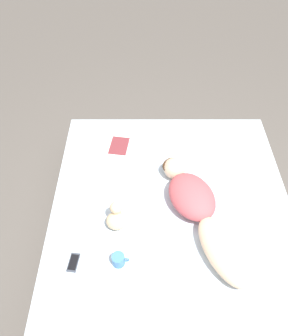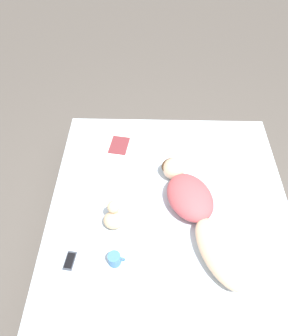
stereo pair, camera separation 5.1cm
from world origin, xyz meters
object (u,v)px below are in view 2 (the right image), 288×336
at_px(person, 198,212).
at_px(coffee_mug, 115,259).
at_px(cell_phone, 70,261).
at_px(open_magazine, 106,144).

relative_size(person, coffee_mug, 9.86).
height_order(person, cell_phone, person).
height_order(coffee_mug, cell_phone, coffee_mug).
distance_m(person, coffee_mug, 0.69).
xyz_separation_m(open_magazine, coffee_mug, (0.17, -1.13, 0.04)).
height_order(open_magazine, coffee_mug, coffee_mug).
xyz_separation_m(person, coffee_mug, (-0.58, -0.37, -0.04)).
bearing_deg(open_magazine, coffee_mug, -72.94).
relative_size(open_magazine, cell_phone, 3.73).
bearing_deg(open_magazine, cell_phone, -88.55).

